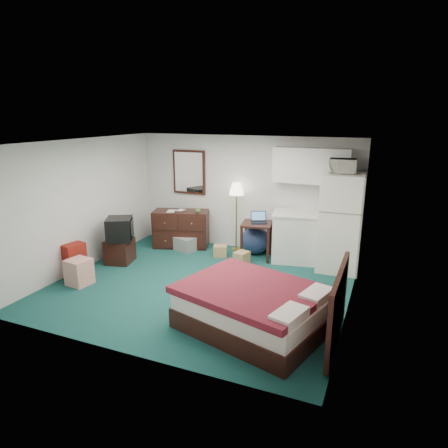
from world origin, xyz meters
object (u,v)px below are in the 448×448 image
at_px(desk, 256,241).
at_px(fridge, 341,223).
at_px(bed, 254,308).
at_px(tv_stand, 120,251).
at_px(kitchen_counter, 295,238).
at_px(dresser, 181,229).
at_px(floor_lamp, 236,217).
at_px(suitcase, 75,260).

relative_size(desk, fridge, 0.41).
distance_m(bed, tv_stand, 3.64).
bearing_deg(kitchen_counter, desk, -178.66).
relative_size(desk, kitchen_counter, 0.78).
bearing_deg(fridge, bed, -108.55).
xyz_separation_m(desk, fridge, (1.67, 0.02, 0.56)).
height_order(kitchen_counter, fridge, fridge).
xyz_separation_m(kitchen_counter, tv_stand, (-3.27, -1.48, -0.25)).
xyz_separation_m(dresser, bed, (2.69, -2.79, -0.11)).
distance_m(floor_lamp, bed, 3.42).
xyz_separation_m(floor_lamp, bed, (1.45, -3.06, -0.45)).
bearing_deg(dresser, tv_stand, -133.55).
distance_m(floor_lamp, tv_stand, 2.58).
distance_m(kitchen_counter, fridge, 1.00).
bearing_deg(tv_stand, floor_lamp, 27.37).
xyz_separation_m(fridge, bed, (-0.80, -2.75, -0.64)).
distance_m(dresser, kitchen_counter, 2.61).
height_order(tv_stand, suitcase, suitcase).
xyz_separation_m(bed, suitcase, (-3.68, 0.50, 0.01)).
distance_m(desk, bed, 2.86).
relative_size(desk, tv_stand, 1.44).
distance_m(fridge, bed, 2.93).
distance_m(floor_lamp, kitchen_counter, 1.40).
distance_m(floor_lamp, desk, 0.77).
bearing_deg(suitcase, kitchen_counter, 45.90).
xyz_separation_m(tv_stand, suitcase, (-0.32, -0.92, 0.07)).
bearing_deg(floor_lamp, bed, -64.72).
bearing_deg(bed, tv_stand, 173.31).
bearing_deg(tv_stand, kitchen_counter, 10.89).
height_order(bed, suitcase, suitcase).
distance_m(bed, suitcase, 3.71).
bearing_deg(kitchen_counter, tv_stand, -166.31).
height_order(desk, fridge, fridge).
relative_size(dresser, floor_lamp, 0.81).
bearing_deg(tv_stand, desk, 14.36).
bearing_deg(kitchen_counter, suitcase, -156.97).
relative_size(dresser, suitcase, 1.94).
relative_size(kitchen_counter, tv_stand, 1.85).
relative_size(fridge, tv_stand, 3.55).
relative_size(dresser, desk, 1.60).
bearing_deg(dresser, kitchen_counter, -15.34).
distance_m(kitchen_counter, tv_stand, 3.60).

